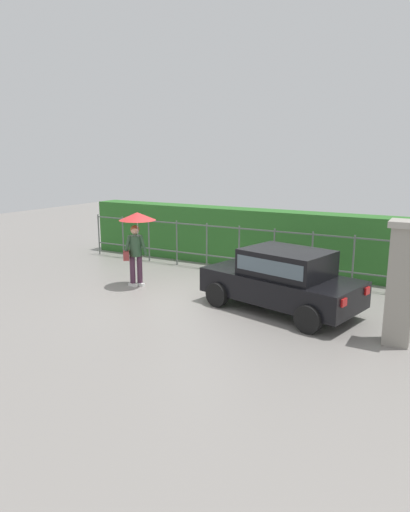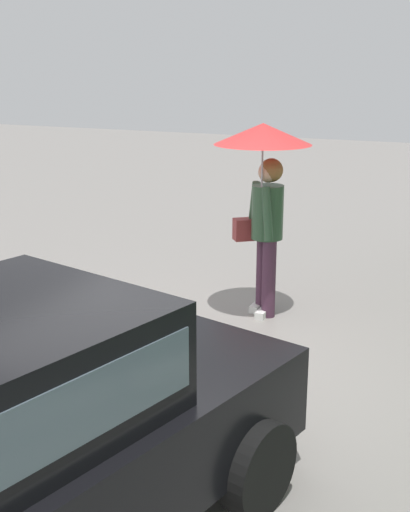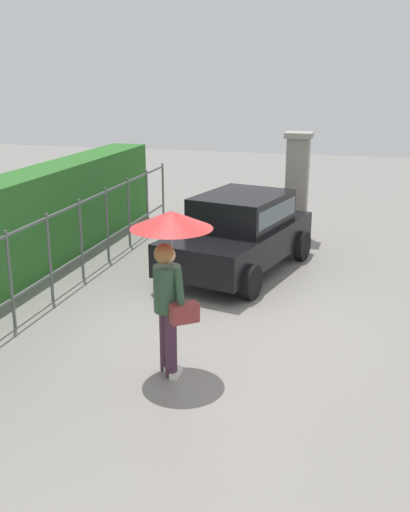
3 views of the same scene
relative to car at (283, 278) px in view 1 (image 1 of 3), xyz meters
name	(u,v)px [view 1 (image 1 of 3)]	position (x,y,z in m)	size (l,w,h in m)	color
ground_plane	(190,299)	(-2.35, -0.33, -0.80)	(40.00, 40.00, 0.00)	gray
car	(283,278)	(0.00, 0.00, 0.00)	(3.98, 2.54, 1.48)	black
pedestrian	(136,231)	(-4.25, -0.02, 0.77)	(1.01, 1.01, 2.10)	#47283D
gate_pillar	(401,282)	(2.62, -0.76, 0.44)	(0.60, 0.60, 2.42)	gray
fence_section	(239,247)	(-2.40, 2.71, 0.02)	(11.57, 0.05, 1.50)	#59605B
hedge_row	(253,238)	(-2.40, 3.79, 0.15)	(12.52, 0.90, 1.90)	#2D6B28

